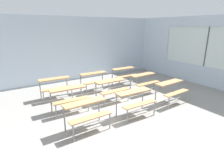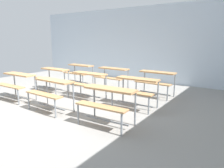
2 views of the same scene
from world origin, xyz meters
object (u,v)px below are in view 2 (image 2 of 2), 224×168
(desk_bench_r1c0, at_px, (52,74))
(desk_bench_r1c2, at_px, (135,86))
(desk_bench_r1c1, at_px, (87,79))
(desk_bench_r2c0, at_px, (79,70))
(desk_bench_r2c2, at_px, (156,78))
(desk_bench_r0c0, at_px, (16,80))
(desk_bench_r0c1, at_px, (51,88))
(desk_bench_r2c1, at_px, (112,73))
(desk_bench_r0c2, at_px, (107,98))

(desk_bench_r1c0, distance_m, desk_bench_r1c2, 3.11)
(desk_bench_r1c1, bearing_deg, desk_bench_r2c0, 140.20)
(desk_bench_r2c2, bearing_deg, desk_bench_r0c0, -138.74)
(desk_bench_r2c0, bearing_deg, desk_bench_r1c2, -19.88)
(desk_bench_r0c0, relative_size, desk_bench_r1c2, 1.00)
(desk_bench_r2c0, relative_size, desk_bench_r2c2, 1.01)
(desk_bench_r1c1, relative_size, desk_bench_r2c0, 0.98)
(desk_bench_r0c1, height_order, desk_bench_r2c2, same)
(desk_bench_r1c2, height_order, desk_bench_r2c1, same)
(desk_bench_r1c0, xyz_separation_m, desk_bench_r2c1, (1.54, 1.25, 0.00))
(desk_bench_r0c1, xyz_separation_m, desk_bench_r1c1, (0.02, 1.29, 0.00))
(desk_bench_r1c0, relative_size, desk_bench_r1c2, 1.01)
(desk_bench_r0c1, height_order, desk_bench_r2c0, same)
(desk_bench_r1c0, bearing_deg, desk_bench_r0c2, -20.67)
(desk_bench_r1c0, height_order, desk_bench_r2c0, same)
(desk_bench_r0c2, bearing_deg, desk_bench_r1c1, 139.58)
(desk_bench_r0c0, relative_size, desk_bench_r0c1, 1.00)
(desk_bench_r1c2, bearing_deg, desk_bench_r0c0, -158.77)
(desk_bench_r1c2, relative_size, desk_bench_r2c0, 0.98)
(desk_bench_r0c0, xyz_separation_m, desk_bench_r2c1, (1.55, 2.52, 0.00))
(desk_bench_r1c1, relative_size, desk_bench_r2c2, 0.99)
(desk_bench_r1c2, height_order, desk_bench_r2c0, same)
(desk_bench_r0c2, height_order, desk_bench_r1c1, same)
(desk_bench_r1c0, distance_m, desk_bench_r2c1, 1.98)
(desk_bench_r0c0, relative_size, desk_bench_r2c0, 0.99)
(desk_bench_r0c2, distance_m, desk_bench_r1c1, 2.05)
(desk_bench_r2c2, bearing_deg, desk_bench_r0c1, -119.23)
(desk_bench_r0c2, distance_m, desk_bench_r1c2, 1.29)
(desk_bench_r0c2, distance_m, desk_bench_r1c0, 3.42)
(desk_bench_r2c2, bearing_deg, desk_bench_r2c0, -178.38)
(desk_bench_r0c2, relative_size, desk_bench_r1c1, 1.02)
(desk_bench_r2c0, bearing_deg, desk_bench_r2c2, 2.74)
(desk_bench_r0c1, bearing_deg, desk_bench_r1c0, 140.54)
(desk_bench_r1c2, distance_m, desk_bench_r2c2, 1.31)
(desk_bench_r0c0, bearing_deg, desk_bench_r1c2, 20.88)
(desk_bench_r0c1, bearing_deg, desk_bench_r1c1, 90.76)
(desk_bench_r1c0, height_order, desk_bench_r2c2, same)
(desk_bench_r0c2, xyz_separation_m, desk_bench_r1c0, (-3.17, 1.30, 0.00))
(desk_bench_r0c0, distance_m, desk_bench_r2c0, 2.58)
(desk_bench_r0c0, relative_size, desk_bench_r1c0, 1.00)
(desk_bench_r0c2, relative_size, desk_bench_r1c0, 1.01)
(desk_bench_r0c2, bearing_deg, desk_bench_r2c0, 138.40)
(desk_bench_r0c1, height_order, desk_bench_r1c0, same)
(desk_bench_r0c2, bearing_deg, desk_bench_r1c2, 89.90)
(desk_bench_r1c2, bearing_deg, desk_bench_r1c0, 178.93)
(desk_bench_r2c1, bearing_deg, desk_bench_r2c0, 179.32)
(desk_bench_r2c1, bearing_deg, desk_bench_r1c2, -37.15)
(desk_bench_r0c1, distance_m, desk_bench_r0c2, 1.63)
(desk_bench_r0c1, distance_m, desk_bench_r2c1, 2.58)
(desk_bench_r1c0, bearing_deg, desk_bench_r1c2, 1.52)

